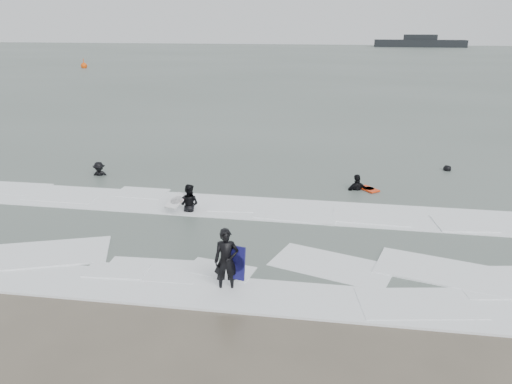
% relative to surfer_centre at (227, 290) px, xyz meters
% --- Properties ---
extents(ground, '(320.00, 320.00, 0.00)m').
position_rel_surfer_centre_xyz_m(ground, '(-0.11, 0.36, 0.00)').
color(ground, brown).
rests_on(ground, ground).
extents(sea, '(320.00, 320.00, 0.00)m').
position_rel_surfer_centre_xyz_m(sea, '(-0.11, 80.36, 0.06)').
color(sea, '#47544C').
rests_on(sea, ground).
extents(surfer_centre, '(0.76, 0.57, 1.87)m').
position_rel_surfer_centre_xyz_m(surfer_centre, '(0.00, 0.00, 0.00)').
color(surfer_centre, black).
rests_on(surfer_centre, ground).
extents(surfer_wading, '(0.92, 0.77, 1.70)m').
position_rel_surfer_centre_xyz_m(surfer_wading, '(-2.83, 5.68, 0.00)').
color(surfer_wading, black).
rests_on(surfer_wading, ground).
extents(surfer_breaker, '(1.14, 0.82, 1.60)m').
position_rel_surfer_centre_xyz_m(surfer_breaker, '(-8.51, 9.47, 0.00)').
color(surfer_breaker, black).
rests_on(surfer_breaker, ground).
extents(surfer_right_near, '(1.21, 0.87, 1.90)m').
position_rel_surfer_centre_xyz_m(surfer_right_near, '(3.74, 9.48, 0.00)').
color(surfer_right_near, black).
rests_on(surfer_right_near, ground).
extents(surfer_right_far, '(0.86, 0.79, 1.48)m').
position_rel_surfer_centre_xyz_m(surfer_right_far, '(8.25, 13.30, 0.00)').
color(surfer_right_far, black).
rests_on(surfer_right_far, ground).
extents(surf_foam, '(30.03, 9.06, 0.09)m').
position_rel_surfer_centre_xyz_m(surf_foam, '(-0.11, 4.06, 0.04)').
color(surf_foam, white).
rests_on(surf_foam, ground).
extents(bodyboards, '(8.36, 10.10, 1.25)m').
position_rel_surfer_centre_xyz_m(bodyboards, '(0.43, 5.04, 0.50)').
color(bodyboards, '#11104B').
rests_on(bodyboards, ground).
extents(buoy, '(1.00, 1.00, 1.65)m').
position_rel_surfer_centre_xyz_m(buoy, '(-38.67, 64.80, 0.42)').
color(buoy, '#E1470A').
rests_on(buoy, ground).
extents(vessel_horizon, '(26.24, 4.69, 3.56)m').
position_rel_surfer_centre_xyz_m(vessel_horizon, '(24.47, 148.49, 1.33)').
color(vessel_horizon, black).
rests_on(vessel_horizon, ground).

